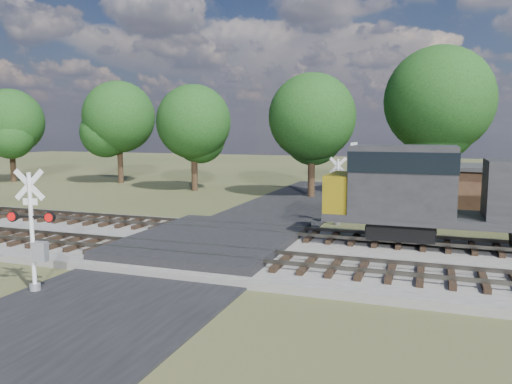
% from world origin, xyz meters
% --- Properties ---
extents(ground, '(160.00, 160.00, 0.00)m').
position_xyz_m(ground, '(0.00, 0.00, 0.00)').
color(ground, '#3B4524').
rests_on(ground, ground).
extents(ballast_bed, '(140.00, 10.00, 0.30)m').
position_xyz_m(ballast_bed, '(10.00, 0.50, 0.15)').
color(ballast_bed, gray).
rests_on(ballast_bed, ground).
extents(road, '(7.00, 60.00, 0.08)m').
position_xyz_m(road, '(0.00, 0.00, 0.04)').
color(road, black).
rests_on(road, ground).
extents(crossing_panel, '(7.00, 9.00, 0.62)m').
position_xyz_m(crossing_panel, '(0.00, 0.50, 0.32)').
color(crossing_panel, '#262628').
rests_on(crossing_panel, ground).
extents(track_near, '(140.00, 2.60, 0.33)m').
position_xyz_m(track_near, '(3.12, -2.00, 0.41)').
color(track_near, black).
rests_on(track_near, ballast_bed).
extents(track_far, '(140.00, 2.60, 0.33)m').
position_xyz_m(track_far, '(3.12, 3.00, 0.41)').
color(track_far, black).
rests_on(track_far, ballast_bed).
extents(crossing_signal_near, '(1.64, 0.46, 4.12)m').
position_xyz_m(crossing_signal_near, '(-2.94, -7.05, 1.71)').
color(crossing_signal_near, silver).
rests_on(crossing_signal_near, ground).
extents(crossing_signal_far, '(1.55, 0.34, 3.84)m').
position_xyz_m(crossing_signal_far, '(4.19, 8.06, 1.60)').
color(crossing_signal_far, silver).
rests_on(crossing_signal_far, ground).
extents(equipment_shed, '(5.48, 5.48, 3.30)m').
position_xyz_m(equipment_shed, '(12.02, 11.82, 1.67)').
color(equipment_shed, '#3F241B').
rests_on(equipment_shed, ground).
extents(treeline, '(80.14, 11.28, 11.56)m').
position_xyz_m(treeline, '(5.61, 20.39, 6.57)').
color(treeline, black).
rests_on(treeline, ground).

